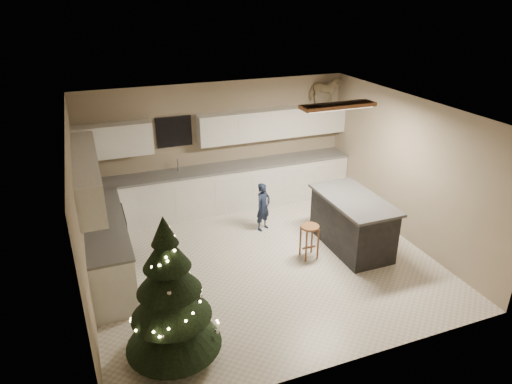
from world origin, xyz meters
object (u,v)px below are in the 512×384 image
at_px(bar_stool, 310,234).
at_px(toddler, 263,207).
at_px(christmas_tree, 171,302).
at_px(island, 352,222).
at_px(rocking_horse, 324,90).

distance_m(bar_stool, toddler, 1.27).
bearing_deg(toddler, christmas_tree, -158.24).
bearing_deg(toddler, island, -71.37).
relative_size(bar_stool, christmas_tree, 0.31).
bearing_deg(rocking_horse, toddler, 143.87).
relative_size(bar_stool, rocking_horse, 0.86).
height_order(bar_stool, toddler, toddler).
height_order(island, toddler, island).
xyz_separation_m(christmas_tree, rocking_horse, (4.15, 3.92, 1.48)).
height_order(christmas_tree, rocking_horse, rocking_horse).
relative_size(bar_stool, toddler, 0.64).
relative_size(christmas_tree, rocking_horse, 2.80).
xyz_separation_m(bar_stool, toddler, (-0.36, 1.21, 0.02)).
relative_size(island, bar_stool, 2.82).
height_order(island, bar_stool, island).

